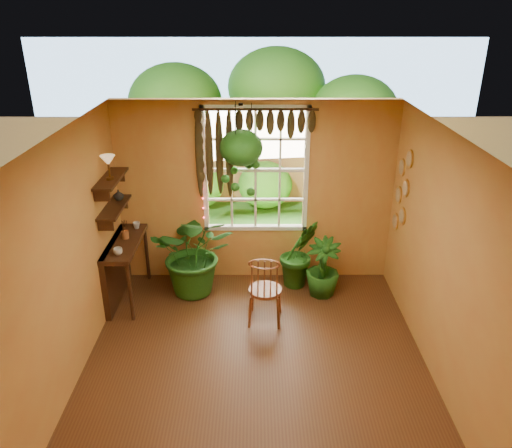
{
  "coord_description": "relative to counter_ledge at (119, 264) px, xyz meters",
  "views": [
    {
      "loc": [
        -0.01,
        -4.55,
        3.87
      ],
      "look_at": [
        0.01,
        1.15,
        1.35
      ],
      "focal_mm": 35.0,
      "sensor_mm": 36.0,
      "label": 1
    }
  ],
  "objects": [
    {
      "name": "tiffany_lamp",
      "position": [
        0.05,
        -0.09,
        1.5
      ],
      "size": [
        0.19,
        0.19,
        0.32
      ],
      "color": "brown",
      "rests_on": "shelf_upper"
    },
    {
      "name": "ceiling",
      "position": [
        1.91,
        -1.6,
        2.15
      ],
      "size": [
        4.5,
        4.5,
        0.0
      ],
      "primitive_type": "plane",
      "rotation": [
        3.14,
        0.0,
        0.0
      ],
      "color": "white",
      "rests_on": "wall_back"
    },
    {
      "name": "window",
      "position": [
        1.91,
        0.68,
        1.15
      ],
      "size": [
        1.52,
        0.1,
        1.86
      ],
      "color": "white",
      "rests_on": "wall_back"
    },
    {
      "name": "wall_plates",
      "position": [
        3.89,
        0.19,
        1.0
      ],
      "size": [
        0.04,
        0.32,
        1.1
      ],
      "primitive_type": null,
      "color": "beige",
      "rests_on": "wall_right"
    },
    {
      "name": "floor",
      "position": [
        1.91,
        -1.6,
        -0.55
      ],
      "size": [
        4.5,
        4.5,
        0.0
      ],
      "primitive_type": "plane",
      "color": "#512F17",
      "rests_on": "ground"
    },
    {
      "name": "valance_vine",
      "position": [
        1.82,
        0.56,
        1.73
      ],
      "size": [
        1.7,
        0.12,
        1.1
      ],
      "color": "#391A0F",
      "rests_on": "window"
    },
    {
      "name": "string_lights",
      "position": [
        1.15,
        0.59,
        1.2
      ],
      "size": [
        0.03,
        0.03,
        1.54
      ],
      "primitive_type": null,
      "color": "#FF2633",
      "rests_on": "window"
    },
    {
      "name": "shelf_upper",
      "position": [
        0.03,
        0.0,
        1.25
      ],
      "size": [
        0.25,
        0.9,
        0.04
      ],
      "primitive_type": "cube",
      "color": "#391A0F",
      "rests_on": "wall_left"
    },
    {
      "name": "windsor_chair",
      "position": [
        2.03,
        -0.58,
        -0.21
      ],
      "size": [
        0.47,
        0.5,
        1.17
      ],
      "rotation": [
        0.0,
        0.0,
        -0.09
      ],
      "color": "brown",
      "rests_on": "floor"
    },
    {
      "name": "potted_plant_mid",
      "position": [
        2.55,
        0.37,
        -0.03
      ],
      "size": [
        0.7,
        0.63,
        1.05
      ],
      "primitive_type": "imported",
      "rotation": [
        0.0,
        0.0,
        0.34
      ],
      "color": "#164412",
      "rests_on": "floor"
    },
    {
      "name": "wall_right",
      "position": [
        3.91,
        -1.6,
        0.8
      ],
      "size": [
        0.0,
        4.5,
        4.5
      ],
      "primitive_type": "plane",
      "rotation": [
        1.57,
        0.0,
        -1.57
      ],
      "color": "gold",
      "rests_on": "floor"
    },
    {
      "name": "wall_left",
      "position": [
        -0.09,
        -1.6,
        0.8
      ],
      "size": [
        0.0,
        4.5,
        4.5
      ],
      "primitive_type": "plane",
      "rotation": [
        1.57,
        0.0,
        1.57
      ],
      "color": "gold",
      "rests_on": "floor"
    },
    {
      "name": "backyard",
      "position": [
        2.15,
        5.27,
        0.73
      ],
      "size": [
        14.0,
        10.0,
        12.0
      ],
      "color": "#1F5B1A",
      "rests_on": "ground"
    },
    {
      "name": "cup_a",
      "position": [
        0.13,
        -0.4,
        0.39
      ],
      "size": [
        0.15,
        0.15,
        0.09
      ],
      "primitive_type": "imported",
      "rotation": [
        0.0,
        0.0,
        -0.29
      ],
      "color": "silver",
      "rests_on": "counter_ledge"
    },
    {
      "name": "wall_back",
      "position": [
        1.91,
        0.65,
        0.8
      ],
      "size": [
        4.0,
        0.0,
        4.0
      ],
      "primitive_type": "plane",
      "rotation": [
        1.57,
        0.0,
        0.0
      ],
      "color": "gold",
      "rests_on": "floor"
    },
    {
      "name": "shelf_vase",
      "position": [
        0.04,
        0.23,
        0.94
      ],
      "size": [
        0.16,
        0.16,
        0.14
      ],
      "primitive_type": "imported",
      "rotation": [
        0.0,
        0.0,
        -0.19
      ],
      "color": "#B2AD99",
      "rests_on": "shelf_lower"
    },
    {
      "name": "brush_jar",
      "position": [
        0.11,
        0.09,
        0.48
      ],
      "size": [
        0.09,
        0.09,
        0.34
      ],
      "color": "brown",
      "rests_on": "counter_ledge"
    },
    {
      "name": "potted_plant_right",
      "position": [
        2.87,
        0.1,
        -0.12
      ],
      "size": [
        0.59,
        0.59,
        0.87
      ],
      "primitive_type": "imported",
      "rotation": [
        0.0,
        0.0,
        -0.25
      ],
      "color": "#164412",
      "rests_on": "floor"
    },
    {
      "name": "cup_b",
      "position": [
        0.19,
        0.43,
        0.4
      ],
      "size": [
        0.12,
        0.12,
        0.09
      ],
      "primitive_type": "imported",
      "rotation": [
        0.0,
        0.0,
        0.21
      ],
      "color": "beige",
      "rests_on": "counter_ledge"
    },
    {
      "name": "potted_plant_left",
      "position": [
        1.05,
        0.17,
        0.08
      ],
      "size": [
        1.16,
        1.01,
        1.27
      ],
      "primitive_type": "imported",
      "rotation": [
        0.0,
        0.0,
        -0.01
      ],
      "color": "#164412",
      "rests_on": "floor"
    },
    {
      "name": "counter_ledge",
      "position": [
        0.0,
        0.0,
        0.0
      ],
      "size": [
        0.4,
        1.2,
        0.9
      ],
      "color": "#391A0F",
      "rests_on": "floor"
    },
    {
      "name": "hanging_basket",
      "position": [
        1.72,
        0.4,
        1.46
      ],
      "size": [
        0.58,
        0.58,
        1.25
      ],
      "color": "black",
      "rests_on": "ceiling"
    },
    {
      "name": "shelf_lower",
      "position": [
        0.03,
        0.0,
        0.85
      ],
      "size": [
        0.25,
        0.9,
        0.04
      ],
      "primitive_type": "cube",
      "color": "#391A0F",
      "rests_on": "wall_left"
    }
  ]
}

